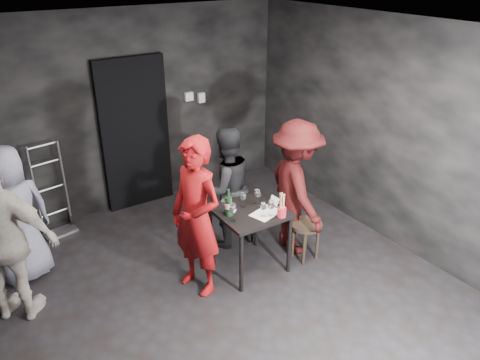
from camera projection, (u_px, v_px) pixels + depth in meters
floor at (231, 292)px, 5.01m from camera, size 4.50×5.00×0.02m
ceiling at (228, 31)px, 3.84m from camera, size 4.50×5.00×0.02m
wall_back at (131, 112)px, 6.31m from camera, size 4.50×0.04×2.70m
wall_front at (473, 345)px, 2.54m from camera, size 4.50×0.04×2.70m
wall_right at (390, 134)px, 5.54m from camera, size 0.04×5.00×2.70m
doorway at (135, 134)px, 6.40m from camera, size 0.95×0.10×2.10m
wallbox_upper at (189, 96)px, 6.65m from camera, size 0.12×0.06×0.12m
wallbox_lower at (201, 98)px, 6.77m from camera, size 0.10×0.06×0.14m
hand_truck at (56, 216)px, 6.05m from camera, size 0.40×0.34×1.20m
tasting_table at (250, 218)px, 5.15m from camera, size 0.72×0.72×0.75m
stool at (306, 230)px, 5.44m from camera, size 0.37×0.37×0.47m
server_red at (196, 207)px, 4.68m from camera, size 0.66×0.82×1.98m
woman_black at (226, 188)px, 5.58m from camera, size 0.75×0.43×1.51m
man_maroon at (296, 183)px, 5.39m from camera, size 0.79×1.25×1.79m
bystander_cream at (0, 226)px, 4.27m from camera, size 1.31×1.19×2.06m
bystander_grey at (14, 213)px, 4.92m from camera, size 0.87×0.60×1.62m
tasting_mat at (266, 213)px, 5.04m from camera, size 0.37×0.30×0.00m
wine_glass_a at (233, 212)px, 4.86m from camera, size 0.09×0.09×0.22m
wine_glass_b at (224, 205)px, 5.02m from camera, size 0.07×0.07×0.18m
wine_glass_c at (243, 199)px, 5.14m from camera, size 0.09×0.09×0.18m
wine_glass_d at (263, 209)px, 4.94m from camera, size 0.08×0.08×0.18m
wine_glass_e at (271, 208)px, 4.95m from camera, size 0.09×0.09×0.20m
wine_glass_f at (258, 196)px, 5.19m from camera, size 0.09×0.09×0.19m
wine_bottle at (229, 205)px, 4.95m from camera, size 0.08×0.08×0.31m
breadstick_cup at (282, 205)px, 4.92m from camera, size 0.10×0.10×0.30m
reserved_card at (274, 201)px, 5.20m from camera, size 0.08×0.13×0.09m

